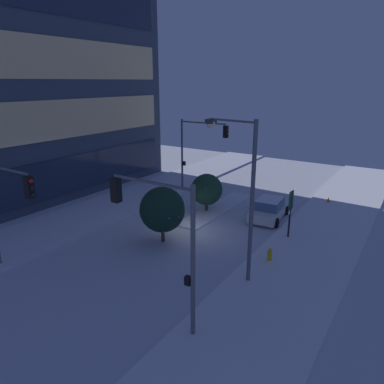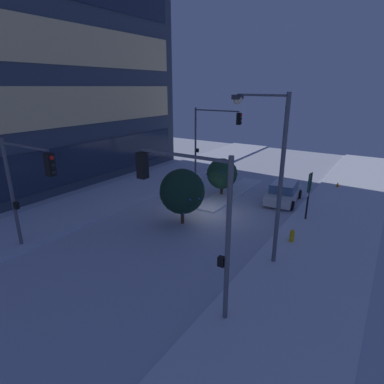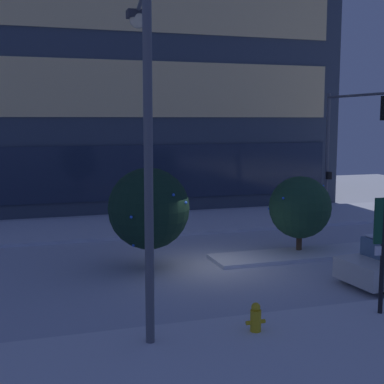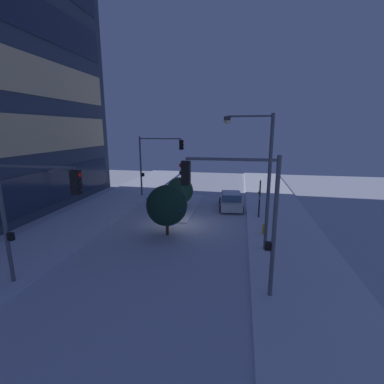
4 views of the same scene
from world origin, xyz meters
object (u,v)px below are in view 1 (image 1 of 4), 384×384
Objects in this scene: car_near at (269,209)px; decorated_tree_median at (207,189)px; fire_hydrant at (270,256)px; decorated_tree_left_of_median at (162,210)px; traffic_light_corner_near_left at (160,229)px; street_lamp_arched at (240,179)px; traffic_light_corner_far_left at (6,201)px; parking_info_sign at (290,209)px; construction_cone at (328,200)px; traffic_light_corner_far_right at (199,143)px.

decorated_tree_median is (-1.33, 4.50, 1.09)m from car_near.
decorated_tree_left_of_median reaches higher than fire_hydrant.
street_lamp_arched reaches higher than traffic_light_corner_near_left.
traffic_light_corner_far_left is at bearing 38.99° from street_lamp_arched.
parking_info_sign is at bearing -88.80° from street_lamp_arched.
car_near is at bearing 153.66° from construction_cone.
street_lamp_arched is 2.53× the size of parking_info_sign.
parking_info_sign is 0.90× the size of decorated_tree_left_of_median.
decorated_tree_left_of_median is (7.25, -4.01, -1.89)m from traffic_light_corner_far_left.
decorated_tree_left_of_median reaches higher than car_near.
decorated_tree_median is at bearing 54.72° from fire_hydrant.
street_lamp_arched is (-8.71, -1.64, 4.48)m from car_near.
traffic_light_corner_far_right is at bearing -42.88° from street_lamp_arched.
traffic_light_corner_near_left reaches higher than fire_hydrant.
traffic_light_corner_far_left is 17.52m from traffic_light_corner_far_right.
fire_hydrant is 0.28× the size of decorated_tree_median.
traffic_light_corner_near_left is 11.26× the size of construction_cone.
decorated_tree_median is (12.30, 5.19, -2.43)m from traffic_light_corner_near_left.
traffic_light_corner_far_left reaches higher than construction_cone.
street_lamp_arched is 2.68× the size of decorated_tree_median.
traffic_light_corner_near_left reaches higher than decorated_tree_median.
traffic_light_corner_far_right is at bearing 48.42° from fire_hydrant.
decorated_tree_left_of_median is 6.39× the size of construction_cone.
street_lamp_arched reaches higher than car_near.
car_near is 17.00m from traffic_light_corner_far_left.
decorated_tree_left_of_median is (-1.05, 6.58, 1.71)m from fire_hydrant.
car_near is at bearing -71.46° from street_lamp_arched.
construction_cone is at bearing -96.35° from traffic_light_corner_near_left.
traffic_light_corner_near_left is 8.17m from decorated_tree_left_of_median.
decorated_tree_left_of_median is (-4.65, 6.42, 0.09)m from parking_info_sign.
car_near is at bearing -20.37° from traffic_light_corner_far_right.
decorated_tree_median reaches higher than construction_cone.
traffic_light_corner_far_left is at bearing 151.08° from decorated_tree_left_of_median.
traffic_light_corner_far_left reaches higher than parking_info_sign.
decorated_tree_median reaches higher than car_near.
traffic_light_corner_near_left is 8.83m from traffic_light_corner_far_left.
fire_hydrant is at bearing -80.89° from decorated_tree_left_of_median.
street_lamp_arched is at bearing 31.15° from traffic_light_corner_far_left.
traffic_light_corner_far_left is 1.66× the size of decorated_tree_left_of_median.
traffic_light_corner_near_left reaches higher than decorated_tree_left_of_median.
decorated_tree_left_of_median is (-7.34, 4.07, 1.40)m from car_near.
decorated_tree_left_of_median is (-6.01, -0.43, 0.32)m from decorated_tree_median.
street_lamp_arched is 6.84m from parking_info_sign.
traffic_light_corner_far_left is 1.95× the size of decorated_tree_median.
fire_hydrant is at bearing -41.58° from traffic_light_corner_far_right.
construction_cone is at bearing 14.86° from traffic_light_corner_far_right.
traffic_light_corner_far_right reaches higher than decorated_tree_left_of_median.
car_near is 0.55× the size of street_lamp_arched.
construction_cone is at bearing -1.67° from fire_hydrant.
traffic_light_corner_far_right is at bearing -62.63° from traffic_light_corner_near_left.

